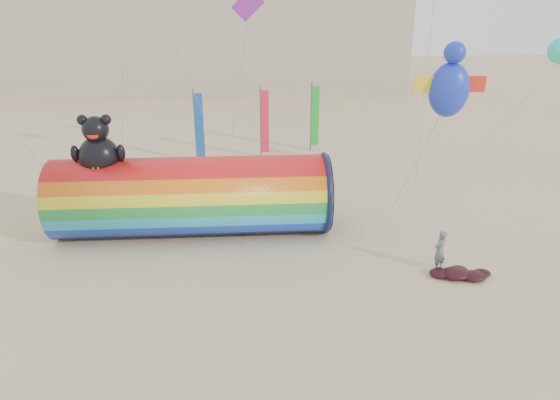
{
  "coord_description": "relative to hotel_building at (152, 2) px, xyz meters",
  "views": [
    {
      "loc": [
        -0.9,
        -19.41,
        11.01
      ],
      "look_at": [
        0.5,
        1.5,
        2.4
      ],
      "focal_mm": 32.0,
      "sensor_mm": 36.0,
      "label": 1
    }
  ],
  "objects": [
    {
      "name": "kite_handler",
      "position": [
        19.17,
        -47.01,
        -9.39
      ],
      "size": [
        0.81,
        0.75,
        1.85
      ],
      "primitive_type": "imported",
      "rotation": [
        0.0,
        0.0,
        3.77
      ],
      "color": "#585B5F",
      "rests_on": "ground"
    },
    {
      "name": "hotel_building",
      "position": [
        0.0,
        0.0,
        0.0
      ],
      "size": [
        60.4,
        15.4,
        20.6
      ],
      "color": "#B7AD99",
      "rests_on": "ground"
    },
    {
      "name": "festival_banners",
      "position": [
        12.05,
        -30.06,
        -7.67
      ],
      "size": [
        9.05,
        2.56,
        5.2
      ],
      "color": "#59595E",
      "rests_on": "ground"
    },
    {
      "name": "fabric_bundle",
      "position": [
        19.88,
        -47.68,
        -10.14
      ],
      "size": [
        2.62,
        1.35,
        0.41
      ],
      "color": "#3B0A13",
      "rests_on": "ground"
    },
    {
      "name": "windsock_assembly",
      "position": [
        8.33,
        -42.54,
        -8.28
      ],
      "size": [
        13.28,
        4.04,
        6.12
      ],
      "color": "red",
      "rests_on": "ground"
    },
    {
      "name": "ground",
      "position": [
        12.0,
        -45.95,
        -10.31
      ],
      "size": [
        160.0,
        160.0,
        0.0
      ],
      "primitive_type": "plane",
      "color": "#CCB58C",
      "rests_on": "ground"
    }
  ]
}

